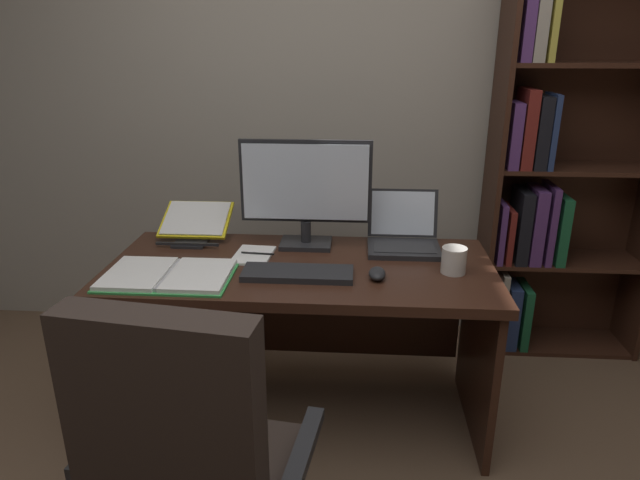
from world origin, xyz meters
The scene contains 12 objects.
wall_back centered at (0.00, 1.86, 1.39)m, with size 5.68×0.12×2.78m, color #A89E8E.
desk centered at (-0.15, 0.99, 0.52)m, with size 1.54×0.69×0.72m.
bookshelf centered at (1.03, 1.64, 0.93)m, with size 0.81×0.30×1.96m.
monitor centered at (-0.15, 1.14, 0.96)m, with size 0.56×0.16×0.46m.
laptop centered at (0.27, 1.14, 0.77)m, with size 0.30×0.29×0.23m.
keyboard centered at (-0.15, 0.80, 0.74)m, with size 0.42×0.15×0.02m, color #232326.
computer_mouse centered at (0.15, 0.80, 0.74)m, with size 0.06×0.10×0.04m, color #232326.
reading_stand_with_book centered at (-0.65, 1.21, 0.79)m, with size 0.31×0.29×0.14m.
open_binder centered at (-0.63, 0.75, 0.74)m, with size 0.48×0.32×0.02m.
notepad centered at (-0.35, 1.00, 0.73)m, with size 0.15×0.21×0.01m, color white.
pen centered at (-0.33, 1.00, 0.74)m, with size 0.01×0.01×0.14m, color black.
coffee_mug centered at (0.45, 0.88, 0.77)m, with size 0.10×0.10×0.10m, color silver.
Camera 1 is at (0.08, -1.12, 1.57)m, focal length 31.22 mm.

